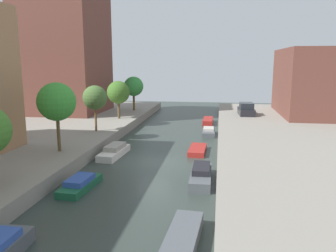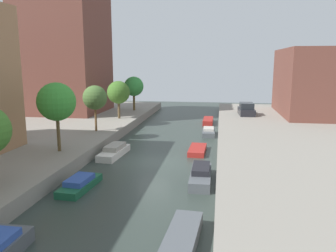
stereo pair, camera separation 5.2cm
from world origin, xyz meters
name	(u,v)px [view 1 (the left image)]	position (x,y,z in m)	size (l,w,h in m)	color
ground_plane	(153,162)	(0.00, 0.00, 0.00)	(84.00, 84.00, 0.00)	#2D3833
apartment_tower_far	(64,43)	(-16.00, 19.00, 10.35)	(10.00, 10.68, 18.70)	brown
low_block_right	(321,82)	(18.00, 21.37, 5.28)	(10.00, 13.96, 8.57)	brown
street_tree_2	(57,102)	(-7.18, -1.32, 4.84)	(2.93, 2.93, 5.33)	brown
street_tree_3	(95,98)	(-7.18, 6.63, 4.35)	(2.42, 2.42, 4.58)	brown
street_tree_4	(118,93)	(-7.18, 14.47, 4.19)	(2.78, 2.78, 4.60)	brown
street_tree_5	(134,87)	(-7.18, 21.89, 4.41)	(2.79, 2.79, 4.84)	brown
parked_car	(246,110)	(8.57, 19.76, 1.68)	(2.09, 4.15, 1.64)	black
moored_boat_left_2	(80,184)	(-3.42, -6.25, 0.32)	(1.64, 3.86, 0.78)	#195638
moored_boat_left_3	(114,151)	(-3.64, 1.40, 0.39)	(1.69, 4.53, 0.94)	beige
moored_boat_right_1	(183,239)	(3.64, -11.85, 0.32)	(1.57, 4.34, 0.65)	#4C5156
moored_boat_right_2	(201,175)	(3.97, -3.70, 0.43)	(1.38, 4.47, 1.01)	#4C5156
moored_boat_right_3	(197,150)	(3.25, 3.58, 0.22)	(1.47, 3.67, 0.45)	maroon
moored_boat_right_4	(208,132)	(3.96, 11.03, 0.33)	(1.41, 3.37, 0.77)	#4C5156
moored_boat_right_5	(208,121)	(3.65, 18.07, 0.32)	(1.23, 4.22, 0.65)	maroon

